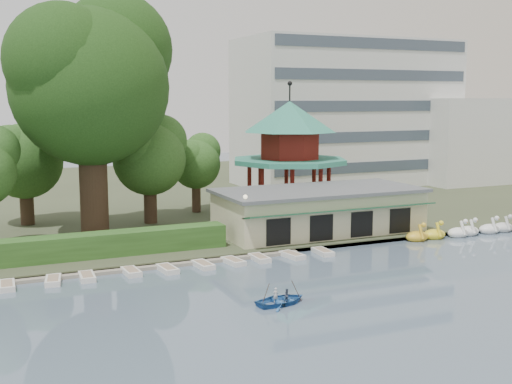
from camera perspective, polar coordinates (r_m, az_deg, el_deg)
ground_plane at (r=35.73m, az=8.94°, el=-12.02°), size 220.00×220.00×0.00m
shore at (r=83.04m, az=-10.79°, el=-0.26°), size 220.00×70.00×0.40m
embankment at (r=50.43m, az=-1.77°, el=-5.70°), size 220.00×0.60×0.30m
dock at (r=47.33m, az=-15.42°, el=-6.98°), size 34.00×1.60×0.24m
boathouse at (r=58.37m, az=5.62°, el=-1.58°), size 18.60×9.39×3.90m
pavilion at (r=67.47m, az=2.98°, el=4.16°), size 12.40×12.40×13.50m
office_building at (r=92.45m, az=9.75°, el=6.56°), size 38.00×18.00×20.00m
hedge at (r=49.93m, az=-19.45°, el=-4.97°), size 30.00×2.00×1.80m
lamp_post at (r=51.87m, az=-0.95°, el=-1.70°), size 0.36×0.36×4.28m
big_tree at (r=57.13m, az=-14.44°, el=10.11°), size 14.73×13.73×21.29m
small_trees at (r=60.52m, az=-18.93°, el=2.31°), size 38.91×16.49×10.46m
swan_boats at (r=62.71m, az=19.43°, el=-3.16°), size 17.13×2.07×1.92m
moored_rowboats at (r=46.26m, az=-12.86°, el=-7.16°), size 34.79×2.73×0.36m
rowboat_with_passengers at (r=39.38m, az=2.27°, el=-9.25°), size 5.05×3.95×2.01m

